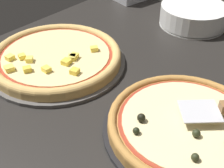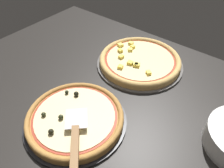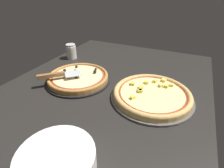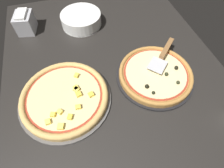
{
  "view_description": "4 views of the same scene",
  "coord_description": "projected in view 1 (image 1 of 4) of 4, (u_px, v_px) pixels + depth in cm",
  "views": [
    {
      "loc": [
        -49.95,
        -36.65,
        48.9
      ],
      "look_at": [
        -4.19,
        3.83,
        3.0
      ],
      "focal_mm": 50.0,
      "sensor_mm": 36.0,
      "label": 1
    },
    {
      "loc": [
        35.06,
        -45.74,
        61.29
      ],
      "look_at": [
        -4.19,
        3.83,
        3.0
      ],
      "focal_mm": 35.0,
      "sensor_mm": 36.0,
      "label": 2
    },
    {
      "loc": [
        65.46,
        36.35,
        48.4
      ],
      "look_at": [
        -4.19,
        3.83,
        3.0
      ],
      "focal_mm": 28.0,
      "sensor_mm": 36.0,
      "label": 3
    },
    {
      "loc": [
        -44.7,
        15.5,
        65.66
      ],
      "look_at": [
        -4.19,
        3.83,
        3.0
      ],
      "focal_mm": 28.0,
      "sensor_mm": 36.0,
      "label": 4
    }
  ],
  "objects": [
    {
      "name": "plate_stack",
      "position": [
        193.0,
        15.0,
        1.07
      ],
      "size": [
        22.61,
        22.61,
        7.0
      ],
      "color": "white",
      "rests_on": "ground_plane"
    },
    {
      "name": "pizza_back",
      "position": [
        56.0,
        56.0,
        0.87
      ],
      "size": [
        36.53,
        36.53,
        3.59
      ],
      "color": "#DBAD60",
      "rests_on": "pizza_pan_back"
    },
    {
      "name": "ground_plane",
      "position": [
        134.0,
        98.0,
        0.8
      ],
      "size": [
        150.01,
        103.4,
        3.6
      ],
      "primitive_type": "cube",
      "color": "black"
    },
    {
      "name": "pizza_front",
      "position": [
        186.0,
        124.0,
        0.66
      ],
      "size": [
        33.34,
        33.34,
        4.28
      ],
      "color": "#B77F3D",
      "rests_on": "pizza_pan_front"
    },
    {
      "name": "pizza_pan_back",
      "position": [
        57.0,
        63.0,
        0.89
      ],
      "size": [
        38.86,
        38.86,
        1.0
      ],
      "primitive_type": "cylinder",
      "color": "#565451",
      "rests_on": "ground_plane"
    },
    {
      "name": "pizza_pan_front",
      "position": [
        185.0,
        131.0,
        0.67
      ],
      "size": [
        35.47,
        35.47,
        1.0
      ],
      "primitive_type": "cylinder",
      "color": "black",
      "rests_on": "ground_plane"
    }
  ]
}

